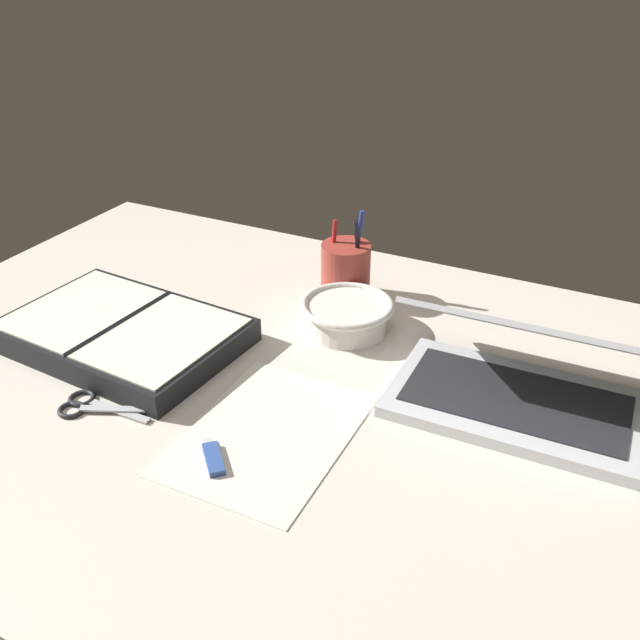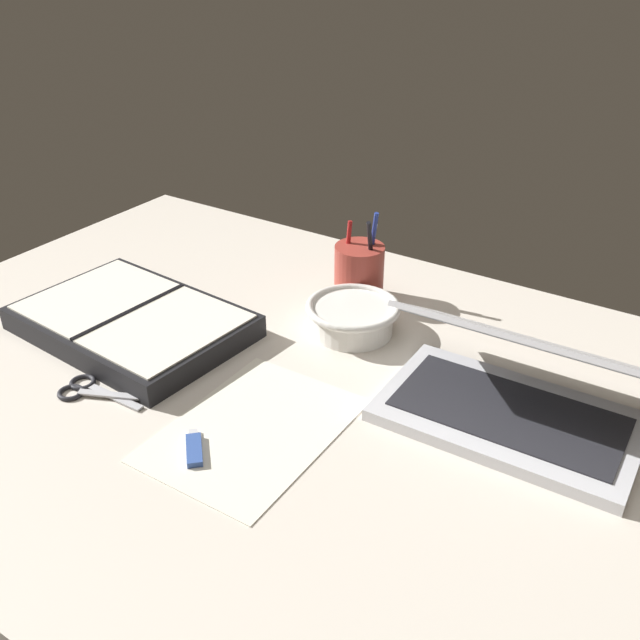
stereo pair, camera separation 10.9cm
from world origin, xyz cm
name	(u,v)px [view 1 (the left image)]	position (x,y,z in cm)	size (l,w,h in cm)	color
desk_top	(277,386)	(0.00, 0.00, 1.00)	(140.00, 100.00, 2.00)	beige
laptop	(521,377)	(33.67, 10.57, 6.36)	(35.07, 24.96, 15.95)	silver
bowl	(347,315)	(3.24, 18.23, 4.99)	(15.74, 15.74, 5.34)	silver
pen_cup	(346,270)	(-2.08, 29.35, 7.21)	(8.89, 8.89, 16.42)	#9E382D
planner	(123,333)	(-27.41, -1.94, 4.05)	(38.79, 27.87, 4.28)	black
scissors	(87,406)	(-20.68, -17.84, 2.34)	(13.92, 7.44, 0.80)	#B7B7BC
paper_sheet_front	(269,434)	(5.33, -11.48, 2.08)	(20.80, 28.86, 0.16)	silver
usb_drive	(213,458)	(1.72, -19.43, 2.50)	(6.14, 6.30, 1.00)	#33519E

